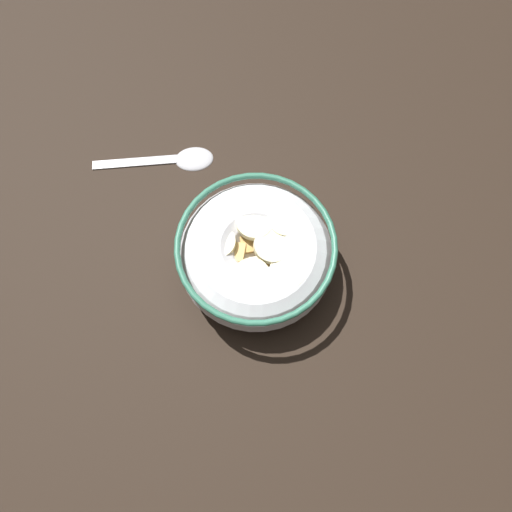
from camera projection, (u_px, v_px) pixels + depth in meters
ground_plane at (256, 269)px, 55.32cm from camera, size 113.32×113.32×2.00cm
cereal_bowl at (256, 255)px, 51.24cm from camera, size 15.20×15.20×6.12cm
spoon at (181, 157)px, 58.26cm from camera, size 7.31×13.29×0.80cm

